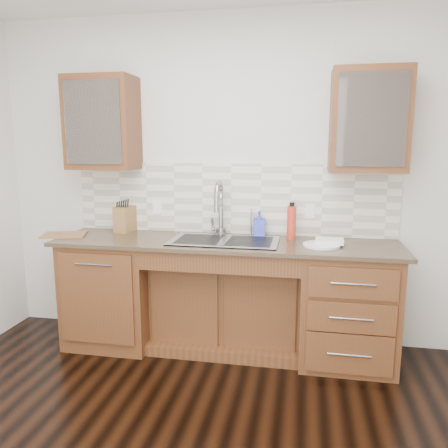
% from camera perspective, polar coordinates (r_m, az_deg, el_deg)
% --- Properties ---
extents(wall_back, '(4.00, 0.10, 2.70)m').
position_cam_1_polar(wall_back, '(3.71, 1.14, 5.66)').
color(wall_back, silver).
rests_on(wall_back, ground).
extents(base_cabinet_left, '(0.70, 0.62, 0.88)m').
position_cam_1_polar(base_cabinet_left, '(3.84, -14.12, -8.41)').
color(base_cabinet_left, '#593014').
rests_on(base_cabinet_left, ground).
extents(base_cabinet_center, '(1.20, 0.44, 0.70)m').
position_cam_1_polar(base_cabinet_center, '(3.68, 0.38, -10.43)').
color(base_cabinet_center, '#593014').
rests_on(base_cabinet_center, ground).
extents(base_cabinet_right, '(0.70, 0.62, 0.88)m').
position_cam_1_polar(base_cabinet_right, '(3.53, 15.73, -10.20)').
color(base_cabinet_right, '#593014').
rests_on(base_cabinet_right, ground).
extents(countertop, '(2.70, 0.65, 0.03)m').
position_cam_1_polar(countertop, '(3.42, 0.08, -2.48)').
color(countertop, '#84705B').
rests_on(countertop, base_cabinet_left).
extents(backsplash, '(2.70, 0.02, 0.59)m').
position_cam_1_polar(backsplash, '(3.67, 0.97, 3.32)').
color(backsplash, beige).
rests_on(backsplash, wall_back).
extents(sink, '(0.84, 0.46, 0.19)m').
position_cam_1_polar(sink, '(3.42, 0.03, -3.68)').
color(sink, '#9E9EA5').
rests_on(sink, countertop).
extents(faucet, '(0.04, 0.04, 0.40)m').
position_cam_1_polar(faucet, '(3.60, -0.40, 1.66)').
color(faucet, '#999993').
rests_on(faucet, countertop).
extents(filter_tap, '(0.02, 0.02, 0.24)m').
position_cam_1_polar(filter_tap, '(3.58, 3.56, 0.30)').
color(filter_tap, '#999993').
rests_on(filter_tap, countertop).
extents(upper_cabinet_left, '(0.55, 0.34, 0.75)m').
position_cam_1_polar(upper_cabinet_left, '(3.81, -15.57, 12.56)').
color(upper_cabinet_left, '#593014').
rests_on(upper_cabinet_left, wall_back).
extents(upper_cabinet_right, '(0.55, 0.34, 0.75)m').
position_cam_1_polar(upper_cabinet_right, '(3.46, 18.37, 12.66)').
color(upper_cabinet_right, '#593014').
rests_on(upper_cabinet_right, wall_back).
extents(outlet_left, '(0.08, 0.01, 0.12)m').
position_cam_1_polar(outlet_left, '(3.83, -8.71, 2.22)').
color(outlet_left, white).
rests_on(outlet_left, backsplash).
extents(outlet_right, '(0.08, 0.01, 0.12)m').
position_cam_1_polar(outlet_right, '(3.62, 11.14, 1.67)').
color(outlet_right, white).
rests_on(outlet_right, backsplash).
extents(soap_bottle, '(0.11, 0.11, 0.21)m').
position_cam_1_polar(soap_bottle, '(3.60, 4.62, 0.07)').
color(soap_bottle, '#3A4AC6').
rests_on(soap_bottle, countertop).
extents(water_bottle, '(0.09, 0.09, 0.27)m').
position_cam_1_polar(water_bottle, '(3.50, 8.80, 0.16)').
color(water_bottle, red).
rests_on(water_bottle, countertop).
extents(plate, '(0.33, 0.33, 0.02)m').
position_cam_1_polar(plate, '(3.33, 12.59, -2.70)').
color(plate, white).
rests_on(plate, countertop).
extents(dish_towel, '(0.21, 0.16, 0.03)m').
position_cam_1_polar(dish_towel, '(3.37, 13.61, -2.17)').
color(dish_towel, silver).
rests_on(dish_towel, plate).
extents(knife_block, '(0.14, 0.21, 0.22)m').
position_cam_1_polar(knife_block, '(3.86, -12.81, 0.63)').
color(knife_block, brown).
rests_on(knife_block, countertop).
extents(cutting_board, '(0.40, 0.33, 0.02)m').
position_cam_1_polar(cutting_board, '(3.85, -20.14, -1.31)').
color(cutting_board, '#975B29').
rests_on(cutting_board, countertop).
extents(cup_left_a, '(0.13, 0.13, 0.10)m').
position_cam_1_polar(cup_left_a, '(3.88, -17.51, 11.65)').
color(cup_left_a, white).
rests_on(cup_left_a, upper_cabinet_left).
extents(cup_left_b, '(0.13, 0.13, 0.10)m').
position_cam_1_polar(cup_left_b, '(3.77, -13.98, 11.86)').
color(cup_left_b, silver).
rests_on(cup_left_b, upper_cabinet_left).
extents(cup_right_a, '(0.13, 0.13, 0.09)m').
position_cam_1_polar(cup_right_a, '(3.45, 17.10, 11.81)').
color(cup_right_a, white).
rests_on(cup_right_a, upper_cabinet_right).
extents(cup_right_b, '(0.11, 0.11, 0.08)m').
position_cam_1_polar(cup_right_b, '(3.48, 20.85, 11.53)').
color(cup_right_b, white).
rests_on(cup_right_b, upper_cabinet_right).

